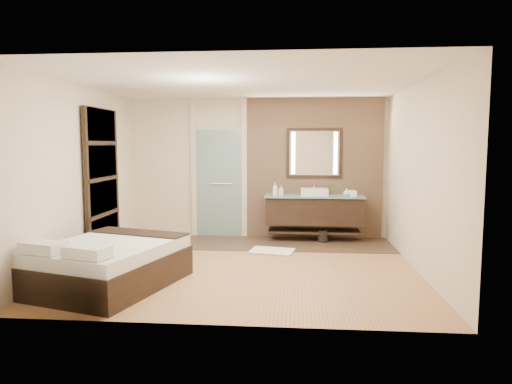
# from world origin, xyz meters

# --- Properties ---
(floor) EXTENTS (5.00, 5.00, 0.00)m
(floor) POSITION_xyz_m (0.00, 0.00, 0.00)
(floor) COLOR #A16643
(floor) RESTS_ON ground
(tile_strip) EXTENTS (3.80, 1.30, 0.01)m
(tile_strip) POSITION_xyz_m (0.60, 1.60, 0.01)
(tile_strip) COLOR #34261C
(tile_strip) RESTS_ON floor
(stone_wall) EXTENTS (2.60, 0.08, 2.70)m
(stone_wall) POSITION_xyz_m (1.10, 2.21, 1.35)
(stone_wall) COLOR tan
(stone_wall) RESTS_ON floor
(vanity) EXTENTS (1.85, 0.55, 0.88)m
(vanity) POSITION_xyz_m (1.10, 1.92, 0.58)
(vanity) COLOR black
(vanity) RESTS_ON stone_wall
(mirror_unit) EXTENTS (1.06, 0.04, 0.96)m
(mirror_unit) POSITION_xyz_m (1.10, 2.16, 1.65)
(mirror_unit) COLOR black
(mirror_unit) RESTS_ON stone_wall
(frosted_door) EXTENTS (1.10, 0.12, 2.70)m
(frosted_door) POSITION_xyz_m (-0.75, 2.20, 1.14)
(frosted_door) COLOR silver
(frosted_door) RESTS_ON floor
(shoji_partition) EXTENTS (0.06, 1.20, 2.40)m
(shoji_partition) POSITION_xyz_m (-2.43, 0.60, 1.21)
(shoji_partition) COLOR black
(shoji_partition) RESTS_ON floor
(bed) EXTENTS (1.90, 2.15, 0.70)m
(bed) POSITION_xyz_m (-1.65, -1.10, 0.29)
(bed) COLOR black
(bed) RESTS_ON floor
(bath_mat) EXTENTS (0.80, 0.62, 0.02)m
(bath_mat) POSITION_xyz_m (0.36, 0.95, 0.02)
(bath_mat) COLOR white
(bath_mat) RESTS_ON floor
(waste_bin) EXTENTS (0.23, 0.23, 0.23)m
(waste_bin) POSITION_xyz_m (1.26, 1.76, 0.12)
(waste_bin) COLOR black
(waste_bin) RESTS_ON floor
(tissue_box) EXTENTS (0.12, 0.12, 0.10)m
(tissue_box) POSITION_xyz_m (1.80, 1.78, 0.92)
(tissue_box) COLOR white
(tissue_box) RESTS_ON vanity
(soap_bottle_a) EXTENTS (0.10, 0.10, 0.25)m
(soap_bottle_a) POSITION_xyz_m (0.37, 1.85, 0.99)
(soap_bottle_a) COLOR white
(soap_bottle_a) RESTS_ON vanity
(soap_bottle_b) EXTENTS (0.09, 0.09, 0.19)m
(soap_bottle_b) POSITION_xyz_m (0.47, 1.94, 0.96)
(soap_bottle_b) COLOR #B2B2B2
(soap_bottle_b) RESTS_ON vanity
(soap_bottle_c) EXTENTS (0.12, 0.12, 0.14)m
(soap_bottle_c) POSITION_xyz_m (1.69, 1.89, 0.94)
(soap_bottle_c) COLOR silver
(soap_bottle_c) RESTS_ON vanity
(cup) EXTENTS (0.17, 0.17, 0.10)m
(cup) POSITION_xyz_m (1.79, 1.89, 0.92)
(cup) COLOR white
(cup) RESTS_ON vanity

